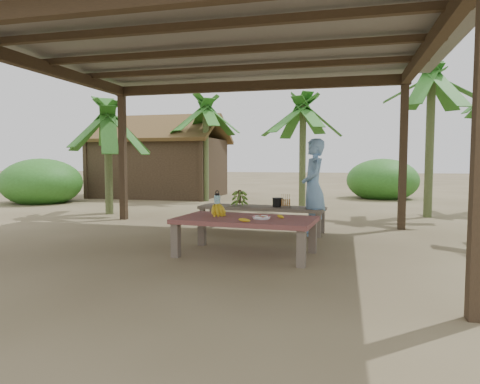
% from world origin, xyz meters
% --- Properties ---
extents(ground, '(80.00, 80.00, 0.00)m').
position_xyz_m(ground, '(0.00, 0.00, 0.00)').
color(ground, brown).
rests_on(ground, ground).
extents(pavilion, '(6.60, 5.60, 2.95)m').
position_xyz_m(pavilion, '(-0.01, -0.01, 2.78)').
color(pavilion, black).
rests_on(pavilion, ground).
extents(work_table, '(1.88, 1.15, 0.50)m').
position_xyz_m(work_table, '(0.52, -0.46, 0.43)').
color(work_table, brown).
rests_on(work_table, ground).
extents(bench, '(2.25, 0.80, 0.45)m').
position_xyz_m(bench, '(0.37, 1.41, 0.39)').
color(bench, brown).
rests_on(bench, ground).
extents(ripe_banana_bunch, '(0.34, 0.30, 0.18)m').
position_xyz_m(ripe_banana_bunch, '(0.06, -0.36, 0.59)').
color(ripe_banana_bunch, yellow).
rests_on(ripe_banana_bunch, work_table).
extents(plate, '(0.23, 0.23, 0.04)m').
position_xyz_m(plate, '(0.74, -0.53, 0.52)').
color(plate, white).
rests_on(plate, work_table).
extents(loose_banana_front, '(0.15, 0.07, 0.04)m').
position_xyz_m(loose_banana_front, '(0.59, -0.84, 0.52)').
color(loose_banana_front, yellow).
rests_on(loose_banana_front, work_table).
extents(loose_banana_side, '(0.12, 0.13, 0.04)m').
position_xyz_m(loose_banana_side, '(0.97, -0.39, 0.52)').
color(loose_banana_side, yellow).
rests_on(loose_banana_side, work_table).
extents(water_flask, '(0.09, 0.09, 0.33)m').
position_xyz_m(water_flask, '(0.01, -0.06, 0.64)').
color(water_flask, '#3DB3BF').
rests_on(water_flask, work_table).
extents(green_banana_stalk, '(0.28, 0.28, 0.30)m').
position_xyz_m(green_banana_stalk, '(-0.03, 1.44, 0.60)').
color(green_banana_stalk, '#598C2D').
rests_on(green_banana_stalk, bench).
extents(cooking_pot, '(0.18, 0.18, 0.15)m').
position_xyz_m(cooking_pot, '(0.66, 1.41, 0.53)').
color(cooking_pot, black).
rests_on(cooking_pot, bench).
extents(skewer_rack, '(0.19, 0.10, 0.24)m').
position_xyz_m(skewer_rack, '(0.81, 1.32, 0.57)').
color(skewer_rack, '#A57F47').
rests_on(skewer_rack, bench).
extents(woman, '(0.50, 0.66, 1.62)m').
position_xyz_m(woman, '(1.28, 1.27, 0.81)').
color(woman, '#6894C5').
rests_on(woman, ground).
extents(hut, '(4.40, 3.43, 2.85)m').
position_xyz_m(hut, '(-4.50, 8.00, 1.10)').
color(hut, black).
rests_on(hut, ground).
extents(banana_plant_ne, '(1.80, 1.80, 3.35)m').
position_xyz_m(banana_plant_ne, '(3.58, 4.21, 2.85)').
color(banana_plant_ne, '#596638').
rests_on(banana_plant_ne, ground).
extents(banana_plant_n, '(1.80, 1.80, 2.94)m').
position_xyz_m(banana_plant_n, '(0.66, 5.75, 2.45)').
color(banana_plant_n, '#596638').
rests_on(banana_plant_n, ground).
extents(banana_plant_nw, '(1.80, 1.80, 3.12)m').
position_xyz_m(banana_plant_nw, '(-2.40, 6.65, 2.63)').
color(banana_plant_nw, '#596638').
rests_on(banana_plant_nw, ground).
extents(banana_plant_w, '(1.80, 1.80, 2.51)m').
position_xyz_m(banana_plant_w, '(-3.60, 3.06, 2.04)').
color(banana_plant_w, '#596638').
rests_on(banana_plant_w, ground).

